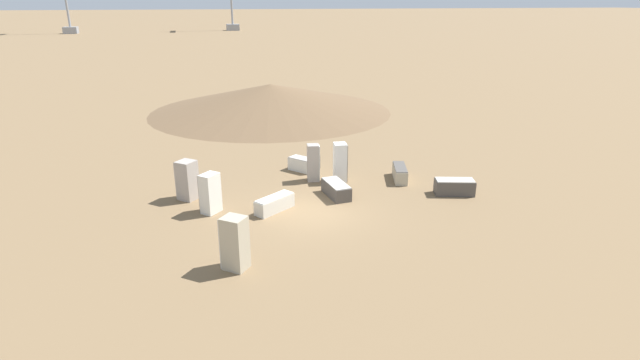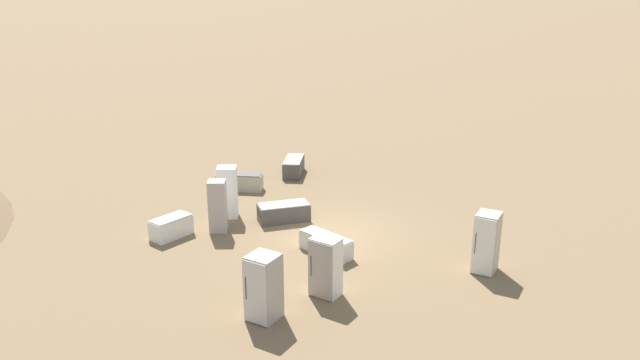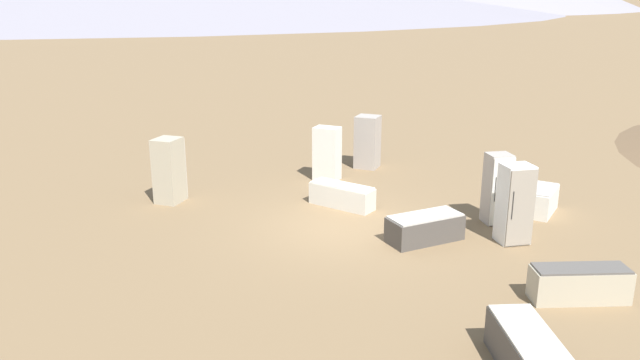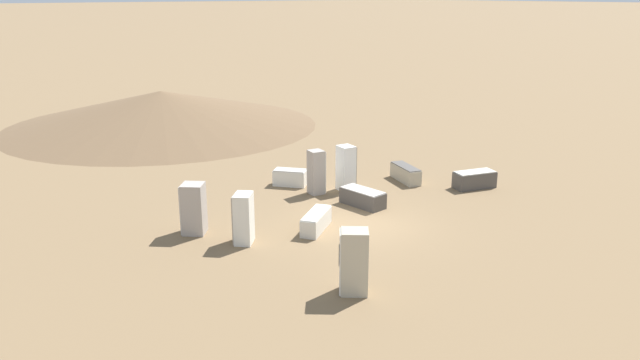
{
  "view_description": "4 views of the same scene",
  "coord_description": "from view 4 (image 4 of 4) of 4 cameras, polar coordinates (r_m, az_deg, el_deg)",
  "views": [
    {
      "loc": [
        -18.94,
        4.72,
        8.51
      ],
      "look_at": [
        -0.53,
        -0.15,
        1.63
      ],
      "focal_mm": 28.0,
      "sensor_mm": 36.0,
      "label": 1
    },
    {
      "loc": [
        4.22,
        19.47,
        8.61
      ],
      "look_at": [
        0.36,
        -0.49,
        1.81
      ],
      "focal_mm": 35.0,
      "sensor_mm": 36.0,
      "label": 2
    },
    {
      "loc": [
        -5.68,
        -13.83,
        5.8
      ],
      "look_at": [
        -0.76,
        -0.29,
        1.45
      ],
      "focal_mm": 35.0,
      "sensor_mm": 36.0,
      "label": 3
    },
    {
      "loc": [
        -15.85,
        14.11,
        8.09
      ],
      "look_at": [
        0.83,
        1.19,
        1.71
      ],
      "focal_mm": 35.0,
      "sensor_mm": 36.0,
      "label": 4
    }
  ],
  "objects": [
    {
      "name": "ground_plane",
      "position": [
        22.71,
        3.67,
        -4.08
      ],
      "size": [
        1000.0,
        1000.0,
        0.0
      ],
      "primitive_type": "plane",
      "color": "brown"
    },
    {
      "name": "dirt_mound",
      "position": [
        40.41,
        -14.28,
        6.35
      ],
      "size": [
        19.29,
        19.29,
        2.2
      ],
      "color": "brown",
      "rests_on": "ground_plane"
    },
    {
      "name": "discarded_fridge_0",
      "position": [
        22.07,
        -0.36,
        -3.78
      ],
      "size": [
        1.56,
        1.88,
        0.65
      ],
      "rotation": [
        0.0,
        0.0,
        3.75
      ],
      "color": "beige",
      "rests_on": "ground_plane"
    },
    {
      "name": "discarded_fridge_1",
      "position": [
        22.03,
        -11.5,
        -2.58
      ],
      "size": [
        1.07,
        1.07,
        1.79
      ],
      "rotation": [
        0.0,
        0.0,
        5.55
      ],
      "color": "#A89E93",
      "rests_on": "ground_plane"
    },
    {
      "name": "discarded_fridge_2",
      "position": [
        24.58,
        3.92,
        -1.62
      ],
      "size": [
        1.92,
        0.97,
        0.66
      ],
      "rotation": [
        0.0,
        0.0,
        1.68
      ],
      "color": "#4C4742",
      "rests_on": "ground_plane"
    },
    {
      "name": "discarded_fridge_3",
      "position": [
        27.13,
        -2.75,
        0.24
      ],
      "size": [
        1.52,
        1.41,
        0.71
      ],
      "rotation": [
        0.0,
        0.0,
        2.26
      ],
      "color": "silver",
      "rests_on": "ground_plane"
    },
    {
      "name": "discarded_fridge_4",
      "position": [
        26.29,
        2.41,
        1.09
      ],
      "size": [
        0.77,
        0.72,
        1.93
      ],
      "rotation": [
        0.0,
        0.0,
        3.01
      ],
      "color": "white",
      "rests_on": "ground_plane"
    },
    {
      "name": "discarded_fridge_5",
      "position": [
        20.93,
        -7.03,
        -3.51
      ],
      "size": [
        0.97,
        0.97,
        1.72
      ],
      "rotation": [
        0.0,
        0.0,
        5.52
      ],
      "color": "silver",
      "rests_on": "ground_plane"
    },
    {
      "name": "discarded_fridge_6",
      "position": [
        27.57,
        13.94,
        0.04
      ],
      "size": [
        1.24,
        1.93,
        0.73
      ],
      "rotation": [
        0.0,
        0.0,
        5.99
      ],
      "color": "#4C4742",
      "rests_on": "ground_plane"
    },
    {
      "name": "discarded_fridge_7",
      "position": [
        25.84,
        -0.33,
        0.73
      ],
      "size": [
        0.68,
        0.69,
        1.85
      ],
      "rotation": [
        0.0,
        0.0,
        2.98
      ],
      "color": "#A89E93",
      "rests_on": "ground_plane"
    },
    {
      "name": "discarded_fridge_8",
      "position": [
        27.96,
        7.83,
        0.6
      ],
      "size": [
        1.97,
        1.13,
        0.7
      ],
      "rotation": [
        0.0,
        0.0,
        4.41
      ],
      "color": "#B2A88E",
      "rests_on": "ground_plane"
    },
    {
      "name": "discarded_fridge_9",
      "position": [
        17.41,
        3.1,
        -7.48
      ],
      "size": [
        1.01,
        1.02,
        1.86
      ],
      "rotation": [
        0.0,
        0.0,
        5.6
      ],
      "color": "#B2A88E",
      "rests_on": "ground_plane"
    }
  ]
}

